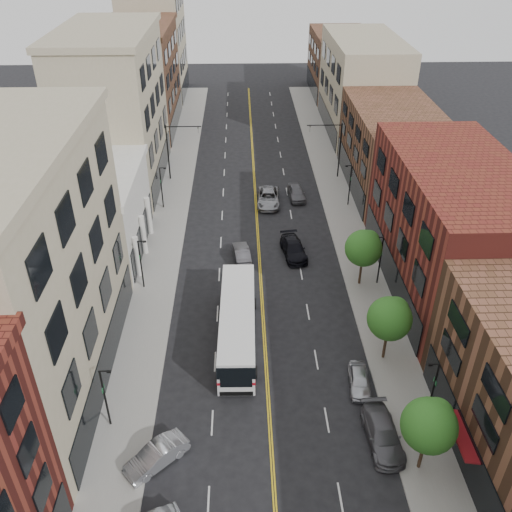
{
  "coord_description": "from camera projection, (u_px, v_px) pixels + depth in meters",
  "views": [
    {
      "loc": [
        -1.7,
        -17.33,
        30.19
      ],
      "look_at": [
        -0.55,
        21.5,
        5.0
      ],
      "focal_mm": 38.0,
      "sensor_mm": 36.0,
      "label": 1
    }
  ],
  "objects": [
    {
      "name": "sidewalk_left",
      "position": [
        167.0,
        228.0,
        60.07
      ],
      "size": [
        4.0,
        110.0,
        0.15
      ],
      "primitive_type": "cube",
      "color": "gray",
      "rests_on": "ground"
    },
    {
      "name": "sidewalk_right",
      "position": [
        347.0,
        226.0,
        60.56
      ],
      "size": [
        4.0,
        110.0,
        0.15
      ],
      "primitive_type": "cube",
      "color": "gray",
      "rests_on": "ground"
    },
    {
      "name": "bldg_l_tanoffice",
      "position": [
        17.0,
        279.0,
        36.59
      ],
      "size": [
        10.0,
        22.0,
        18.0
      ],
      "primitive_type": "cube",
      "color": "tan",
      "rests_on": "ground"
    },
    {
      "name": "bldg_l_white",
      "position": [
        90.0,
        216.0,
        54.4
      ],
      "size": [
        10.0,
        14.0,
        8.0
      ],
      "primitive_type": "cube",
      "color": "silver",
      "rests_on": "ground"
    },
    {
      "name": "bldg_l_far_a",
      "position": [
        115.0,
        113.0,
        65.94
      ],
      "size": [
        10.0,
        20.0,
        18.0
      ],
      "primitive_type": "cube",
      "color": "tan",
      "rests_on": "ground"
    },
    {
      "name": "bldg_l_far_b",
      "position": [
        141.0,
        81.0,
        83.53
      ],
      "size": [
        10.0,
        20.0,
        15.0
      ],
      "primitive_type": "cube",
      "color": "brown",
      "rests_on": "ground"
    },
    {
      "name": "bldg_l_far_c",
      "position": [
        154.0,
        39.0,
        97.26
      ],
      "size": [
        10.0,
        16.0,
        20.0
      ],
      "primitive_type": "cube",
      "color": "tan",
      "rests_on": "ground"
    },
    {
      "name": "bldg_r_mid",
      "position": [
        452.0,
        228.0,
        48.29
      ],
      "size": [
        10.0,
        22.0,
        12.0
      ],
      "primitive_type": "cube",
      "color": "maroon",
      "rests_on": "ground"
    },
    {
      "name": "bldg_r_far_a",
      "position": [
        393.0,
        150.0,
        66.44
      ],
      "size": [
        10.0,
        20.0,
        10.0
      ],
      "primitive_type": "cube",
      "color": "brown",
      "rests_on": "ground"
    },
    {
      "name": "bldg_r_far_b",
      "position": [
        362.0,
        86.0,
        82.96
      ],
      "size": [
        10.0,
        22.0,
        14.0
      ],
      "primitive_type": "cube",
      "color": "tan",
      "rests_on": "ground"
    },
    {
      "name": "bldg_r_far_c",
      "position": [
        340.0,
        64.0,
        100.55
      ],
      "size": [
        10.0,
        18.0,
        11.0
      ],
      "primitive_type": "cube",
      "color": "brown",
      "rests_on": "ground"
    },
    {
      "name": "tree_r_1",
      "position": [
        430.0,
        424.0,
        32.4
      ],
      "size": [
        3.4,
        3.4,
        5.59
      ],
      "color": "black",
      "rests_on": "sidewalk_right"
    },
    {
      "name": "tree_r_2",
      "position": [
        391.0,
        317.0,
        40.79
      ],
      "size": [
        3.4,
        3.4,
        5.59
      ],
      "color": "black",
      "rests_on": "sidewalk_right"
    },
    {
      "name": "tree_r_3",
      "position": [
        364.0,
        247.0,
        49.18
      ],
      "size": [
        3.4,
        3.4,
        5.59
      ],
      "color": "black",
      "rests_on": "sidewalk_right"
    },
    {
      "name": "lamp_l_1",
      "position": [
        105.0,
        395.0,
        35.83
      ],
      "size": [
        0.81,
        0.55,
        5.05
      ],
      "color": "black",
      "rests_on": "sidewalk_left"
    },
    {
      "name": "lamp_l_2",
      "position": [
        141.0,
        262.0,
        49.24
      ],
      "size": [
        0.81,
        0.55,
        5.05
      ],
      "color": "black",
      "rests_on": "sidewalk_left"
    },
    {
      "name": "lamp_l_3",
      "position": [
        162.0,
        185.0,
        62.66
      ],
      "size": [
        0.81,
        0.55,
        5.05
      ],
      "color": "black",
      "rests_on": "sidewalk_left"
    },
    {
      "name": "lamp_r_1",
      "position": [
        433.0,
        388.0,
        36.37
      ],
      "size": [
        0.81,
        0.55,
        5.05
      ],
      "color": "black",
      "rests_on": "sidewalk_right"
    },
    {
      "name": "lamp_r_2",
      "position": [
        380.0,
        258.0,
        49.79
      ],
      "size": [
        0.81,
        0.55,
        5.05
      ],
      "color": "black",
      "rests_on": "sidewalk_right"
    },
    {
      "name": "lamp_r_3",
      "position": [
        350.0,
        183.0,
        63.2
      ],
      "size": [
        0.81,
        0.55,
        5.05
      ],
      "color": "black",
      "rests_on": "sidewalk_right"
    },
    {
      "name": "signal_mast_left",
      "position": [
        173.0,
        146.0,
        68.48
      ],
      "size": [
        4.49,
        0.18,
        7.2
      ],
      "color": "black",
      "rests_on": "sidewalk_left"
    },
    {
      "name": "signal_mast_right",
      "position": [
        335.0,
        144.0,
        68.98
      ],
      "size": [
        4.49,
        0.18,
        7.2
      ],
      "color": "black",
      "rests_on": "sidewalk_right"
    },
    {
      "name": "city_bus",
      "position": [
        238.0,
        322.0,
        43.75
      ],
      "size": [
        3.24,
        12.74,
        3.26
      ],
      "rotation": [
        0.0,
        0.0,
        -0.02
      ],
      "color": "silver",
      "rests_on": "ground"
    },
    {
      "name": "car_angle_b",
      "position": [
        157.0,
        456.0,
        34.51
      ],
      "size": [
        4.24,
        4.02,
        1.43
      ],
      "primitive_type": "imported",
      "rotation": [
        0.0,
        0.0,
        -0.84
      ],
      "color": "silver",
      "rests_on": "ground"
    },
    {
      "name": "car_parked_mid",
      "position": [
        383.0,
        434.0,
        35.89
      ],
      "size": [
        2.35,
        5.26,
        1.5
      ],
      "primitive_type": "imported",
      "rotation": [
        0.0,
        0.0,
        0.05
      ],
      "color": "#535358",
      "rests_on": "ground"
    },
    {
      "name": "car_parked_far",
      "position": [
        359.0,
        380.0,
        40.1
      ],
      "size": [
        1.84,
        3.88,
        1.28
      ],
      "primitive_type": "imported",
      "rotation": [
        0.0,
        0.0,
        -0.09
      ],
      "color": "silver",
      "rests_on": "ground"
    },
    {
      "name": "car_lane_behind",
      "position": [
        242.0,
        253.0,
        54.68
      ],
      "size": [
        2.03,
        4.42,
        1.41
      ],
      "primitive_type": "imported",
      "rotation": [
        0.0,
        0.0,
        3.27
      ],
      "color": "#46464A",
      "rests_on": "ground"
    },
    {
      "name": "car_lane_a",
      "position": [
        294.0,
        249.0,
        55.26
      ],
      "size": [
        2.83,
        5.48,
        1.52
      ],
      "primitive_type": "imported",
      "rotation": [
        0.0,
        0.0,
        0.14
      ],
      "color": "black",
      "rests_on": "ground"
    },
    {
      "name": "car_lane_b",
      "position": [
        268.0,
        198.0,
        64.79
      ],
      "size": [
        2.92,
        5.87,
        1.6
      ],
      "primitive_type": "imported",
      "rotation": [
        0.0,
        0.0,
        -0.05
      ],
      "color": "gray",
      "rests_on": "ground"
    },
    {
      "name": "car_lane_c",
      "position": [
        296.0,
        193.0,
        66.02
      ],
      "size": [
        2.18,
        4.66,
        1.54
      ],
      "primitive_type": "imported",
      "rotation": [
        0.0,
        0.0,
        0.08
      ],
      "color": "#57565C",
      "rests_on": "ground"
    }
  ]
}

